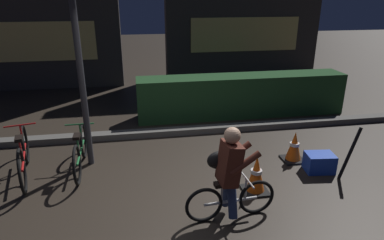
{
  "coord_description": "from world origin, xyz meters",
  "views": [
    {
      "loc": [
        -0.61,
        -4.08,
        2.7
      ],
      "look_at": [
        0.2,
        0.6,
        0.9
      ],
      "focal_mm": 31.45,
      "sensor_mm": 36.0,
      "label": 1
    }
  ],
  "objects_px": {
    "traffic_cone_far": "(294,147)",
    "closed_umbrella": "(350,153)",
    "street_post": "(81,79)",
    "parked_bike_left_mid": "(24,156)",
    "cyclist": "(229,173)",
    "parked_bike_center_left": "(80,151)",
    "traffic_cone_near": "(256,175)",
    "blue_crate": "(319,163)"
  },
  "relations": [
    {
      "from": "street_post",
      "to": "parked_bike_left_mid",
      "type": "height_order",
      "value": "street_post"
    },
    {
      "from": "street_post",
      "to": "traffic_cone_far",
      "type": "relative_size",
      "value": 5.58
    },
    {
      "from": "traffic_cone_far",
      "to": "closed_umbrella",
      "type": "bearing_deg",
      "value": -49.59
    },
    {
      "from": "blue_crate",
      "to": "traffic_cone_far",
      "type": "bearing_deg",
      "value": 120.29
    },
    {
      "from": "traffic_cone_far",
      "to": "cyclist",
      "type": "height_order",
      "value": "cyclist"
    },
    {
      "from": "street_post",
      "to": "closed_umbrella",
      "type": "height_order",
      "value": "street_post"
    },
    {
      "from": "closed_umbrella",
      "to": "traffic_cone_near",
      "type": "bearing_deg",
      "value": 172.76
    },
    {
      "from": "parked_bike_left_mid",
      "to": "closed_umbrella",
      "type": "height_order",
      "value": "closed_umbrella"
    },
    {
      "from": "parked_bike_left_mid",
      "to": "traffic_cone_near",
      "type": "relative_size",
      "value": 2.84
    },
    {
      "from": "street_post",
      "to": "blue_crate",
      "type": "relative_size",
      "value": 6.64
    },
    {
      "from": "blue_crate",
      "to": "closed_umbrella",
      "type": "relative_size",
      "value": 0.52
    },
    {
      "from": "street_post",
      "to": "traffic_cone_near",
      "type": "bearing_deg",
      "value": -28.11
    },
    {
      "from": "parked_bike_left_mid",
      "to": "blue_crate",
      "type": "distance_m",
      "value": 4.66
    },
    {
      "from": "street_post",
      "to": "closed_umbrella",
      "type": "xyz_separation_m",
      "value": [
        3.98,
        -1.15,
        -1.05
      ]
    },
    {
      "from": "blue_crate",
      "to": "cyclist",
      "type": "distance_m",
      "value": 2.04
    },
    {
      "from": "traffic_cone_far",
      "to": "cyclist",
      "type": "xyz_separation_m",
      "value": [
        -1.53,
        -1.31,
        0.38
      ]
    },
    {
      "from": "parked_bike_left_mid",
      "to": "traffic_cone_far",
      "type": "height_order",
      "value": "parked_bike_left_mid"
    },
    {
      "from": "traffic_cone_near",
      "to": "blue_crate",
      "type": "xyz_separation_m",
      "value": [
        1.22,
        0.4,
        -0.13
      ]
    },
    {
      "from": "traffic_cone_near",
      "to": "blue_crate",
      "type": "height_order",
      "value": "traffic_cone_near"
    },
    {
      "from": "cyclist",
      "to": "parked_bike_left_mid",
      "type": "bearing_deg",
      "value": 146.91
    },
    {
      "from": "parked_bike_center_left",
      "to": "blue_crate",
      "type": "distance_m",
      "value": 3.85
    },
    {
      "from": "blue_crate",
      "to": "closed_umbrella",
      "type": "distance_m",
      "value": 0.48
    },
    {
      "from": "parked_bike_left_mid",
      "to": "traffic_cone_near",
      "type": "height_order",
      "value": "parked_bike_left_mid"
    },
    {
      "from": "traffic_cone_far",
      "to": "closed_umbrella",
      "type": "height_order",
      "value": "closed_umbrella"
    },
    {
      "from": "cyclist",
      "to": "street_post",
      "type": "bearing_deg",
      "value": 131.9
    },
    {
      "from": "cyclist",
      "to": "blue_crate",
      "type": "bearing_deg",
      "value": 22.31
    },
    {
      "from": "cyclist",
      "to": "parked_bike_center_left",
      "type": "bearing_deg",
      "value": 136.6
    },
    {
      "from": "traffic_cone_near",
      "to": "parked_bike_center_left",
      "type": "bearing_deg",
      "value": 156.24
    },
    {
      "from": "parked_bike_left_mid",
      "to": "parked_bike_center_left",
      "type": "xyz_separation_m",
      "value": [
        0.83,
        0.07,
        -0.03
      ]
    },
    {
      "from": "parked_bike_center_left",
      "to": "cyclist",
      "type": "xyz_separation_m",
      "value": [
        2.01,
        -1.62,
        0.31
      ]
    },
    {
      "from": "traffic_cone_far",
      "to": "cyclist",
      "type": "distance_m",
      "value": 2.05
    },
    {
      "from": "traffic_cone_far",
      "to": "blue_crate",
      "type": "relative_size",
      "value": 1.19
    },
    {
      "from": "parked_bike_left_mid",
      "to": "blue_crate",
      "type": "xyz_separation_m",
      "value": [
        4.61,
        -0.65,
        -0.2
      ]
    },
    {
      "from": "blue_crate",
      "to": "parked_bike_center_left",
      "type": "bearing_deg",
      "value": 169.12
    },
    {
      "from": "parked_bike_center_left",
      "to": "blue_crate",
      "type": "bearing_deg",
      "value": -102.03
    },
    {
      "from": "blue_crate",
      "to": "cyclist",
      "type": "relative_size",
      "value": 0.35
    },
    {
      "from": "parked_bike_center_left",
      "to": "traffic_cone_near",
      "type": "relative_size",
      "value": 2.65
    },
    {
      "from": "parked_bike_center_left",
      "to": "cyclist",
      "type": "height_order",
      "value": "cyclist"
    },
    {
      "from": "parked_bike_left_mid",
      "to": "cyclist",
      "type": "bearing_deg",
      "value": -131.46
    },
    {
      "from": "street_post",
      "to": "traffic_cone_near",
      "type": "xyz_separation_m",
      "value": [
        2.43,
        -1.3,
        -1.19
      ]
    },
    {
      "from": "traffic_cone_near",
      "to": "cyclist",
      "type": "relative_size",
      "value": 0.46
    },
    {
      "from": "traffic_cone_near",
      "to": "closed_umbrella",
      "type": "xyz_separation_m",
      "value": [
        1.54,
        0.15,
        0.13
      ]
    }
  ]
}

